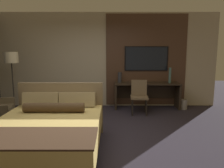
{
  "coord_description": "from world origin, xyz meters",
  "views": [
    {
      "loc": [
        0.46,
        -4.01,
        1.72
      ],
      "look_at": [
        0.44,
        0.85,
        0.95
      ],
      "focal_mm": 35.0,
      "sensor_mm": 36.0,
      "label": 1
    }
  ],
  "objects_px": {
    "desk": "(147,91)",
    "vase_short": "(120,77)",
    "bed": "(49,135)",
    "tv": "(147,59)",
    "desk_chair": "(140,94)",
    "floor_lamp": "(12,62)",
    "waste_bin": "(184,104)",
    "vase_tall": "(170,75)"
  },
  "relations": [
    {
      "from": "tv",
      "to": "waste_bin",
      "type": "distance_m",
      "value": 1.72
    },
    {
      "from": "desk_chair",
      "to": "floor_lamp",
      "type": "bearing_deg",
      "value": -174.0
    },
    {
      "from": "floor_lamp",
      "to": "waste_bin",
      "type": "bearing_deg",
      "value": 6.71
    },
    {
      "from": "floor_lamp",
      "to": "vase_tall",
      "type": "relative_size",
      "value": 3.73
    },
    {
      "from": "bed",
      "to": "tv",
      "type": "bearing_deg",
      "value": 56.6
    },
    {
      "from": "tv",
      "to": "vase_tall",
      "type": "bearing_deg",
      "value": -22.81
    },
    {
      "from": "desk",
      "to": "vase_tall",
      "type": "relative_size",
      "value": 4.25
    },
    {
      "from": "desk",
      "to": "tv",
      "type": "height_order",
      "value": "tv"
    },
    {
      "from": "bed",
      "to": "desk_chair",
      "type": "distance_m",
      "value": 2.97
    },
    {
      "from": "desk_chair",
      "to": "floor_lamp",
      "type": "distance_m",
      "value": 3.43
    },
    {
      "from": "tv",
      "to": "waste_bin",
      "type": "xyz_separation_m",
      "value": [
        1.06,
        -0.35,
        -1.31
      ]
    },
    {
      "from": "vase_tall",
      "to": "bed",
      "type": "bearing_deg",
      "value": -133.55
    },
    {
      "from": "bed",
      "to": "waste_bin",
      "type": "xyz_separation_m",
      "value": [
        3.12,
        2.79,
        -0.2
      ]
    },
    {
      "from": "vase_tall",
      "to": "waste_bin",
      "type": "distance_m",
      "value": 0.94
    },
    {
      "from": "bed",
      "to": "floor_lamp",
      "type": "distance_m",
      "value": 2.91
    },
    {
      "from": "desk_chair",
      "to": "vase_tall",
      "type": "relative_size",
      "value": 2.03
    },
    {
      "from": "floor_lamp",
      "to": "vase_tall",
      "type": "xyz_separation_m",
      "value": [
        4.26,
        0.62,
        -0.41
      ]
    },
    {
      "from": "vase_tall",
      "to": "vase_short",
      "type": "bearing_deg",
      "value": 175.33
    },
    {
      "from": "bed",
      "to": "vase_short",
      "type": "xyz_separation_m",
      "value": [
        1.27,
        2.98,
        0.57
      ]
    },
    {
      "from": "desk",
      "to": "desk_chair",
      "type": "distance_m",
      "value": 0.63
    },
    {
      "from": "floor_lamp",
      "to": "waste_bin",
      "type": "relative_size",
      "value": 5.92
    },
    {
      "from": "desk",
      "to": "waste_bin",
      "type": "height_order",
      "value": "desk"
    },
    {
      "from": "floor_lamp",
      "to": "waste_bin",
      "type": "xyz_separation_m",
      "value": [
        4.67,
        0.55,
        -1.25
      ]
    },
    {
      "from": "desk",
      "to": "vase_short",
      "type": "bearing_deg",
      "value": 175.78
    },
    {
      "from": "tv",
      "to": "vase_tall",
      "type": "height_order",
      "value": "tv"
    },
    {
      "from": "bed",
      "to": "floor_lamp",
      "type": "relative_size",
      "value": 1.29
    },
    {
      "from": "desk",
      "to": "floor_lamp",
      "type": "relative_size",
      "value": 1.14
    },
    {
      "from": "tv",
      "to": "floor_lamp",
      "type": "distance_m",
      "value": 3.72
    },
    {
      "from": "desk_chair",
      "to": "tv",
      "type": "bearing_deg",
      "value": 73.2
    },
    {
      "from": "bed",
      "to": "floor_lamp",
      "type": "height_order",
      "value": "floor_lamp"
    },
    {
      "from": "desk_chair",
      "to": "floor_lamp",
      "type": "xyz_separation_m",
      "value": [
        -3.32,
        -0.13,
        0.85
      ]
    },
    {
      "from": "tv",
      "to": "vase_short",
      "type": "xyz_separation_m",
      "value": [
        -0.79,
        -0.16,
        -0.54
      ]
    },
    {
      "from": "tv",
      "to": "desk_chair",
      "type": "bearing_deg",
      "value": -110.58
    },
    {
      "from": "tv",
      "to": "vase_tall",
      "type": "distance_m",
      "value": 0.85
    },
    {
      "from": "tv",
      "to": "bed",
      "type": "bearing_deg",
      "value": -123.4
    },
    {
      "from": "waste_bin",
      "to": "vase_tall",
      "type": "bearing_deg",
      "value": 169.65
    },
    {
      "from": "bed",
      "to": "vase_short",
      "type": "relative_size",
      "value": 7.12
    },
    {
      "from": "desk",
      "to": "vase_short",
      "type": "relative_size",
      "value": 6.31
    },
    {
      "from": "desk_chair",
      "to": "vase_tall",
      "type": "height_order",
      "value": "vase_tall"
    },
    {
      "from": "vase_tall",
      "to": "vase_short",
      "type": "xyz_separation_m",
      "value": [
        -1.45,
        0.12,
        -0.07
      ]
    },
    {
      "from": "waste_bin",
      "to": "bed",
      "type": "bearing_deg",
      "value": -138.28
    },
    {
      "from": "bed",
      "to": "vase_short",
      "type": "bearing_deg",
      "value": 66.85
    }
  ]
}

